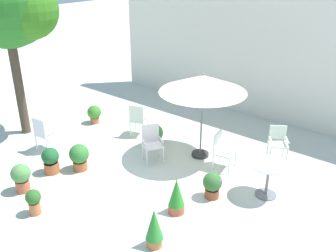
{
  "coord_description": "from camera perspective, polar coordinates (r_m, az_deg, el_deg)",
  "views": [
    {
      "loc": [
        5.08,
        -5.74,
        4.69
      ],
      "look_at": [
        0.0,
        0.53,
        1.02
      ],
      "focal_mm": 40.14,
      "sensor_mm": 36.0,
      "label": 1
    }
  ],
  "objects": [
    {
      "name": "potted_plant_7",
      "position": [
        10.1,
        -2.03,
        -1.28
      ],
      "size": [
        0.46,
        0.46,
        0.59
      ],
      "color": "#CB6340",
      "rests_on": "ground"
    },
    {
      "name": "potted_plant_4",
      "position": [
        7.51,
        1.29,
        -10.61
      ],
      "size": [
        0.33,
        0.33,
        0.77
      ],
      "color": "#B0593D",
      "rests_on": "ground"
    },
    {
      "name": "villa_facade",
      "position": [
        12.02,
        13.12,
        10.41
      ],
      "size": [
        10.45,
        0.3,
        3.8
      ],
      "primitive_type": "cube",
      "color": "silver",
      "rests_on": "ground"
    },
    {
      "name": "potted_plant_8",
      "position": [
        11.66,
        -11.13,
        1.89
      ],
      "size": [
        0.42,
        0.42,
        0.56
      ],
      "color": "#BA613E",
      "rests_on": "ground"
    },
    {
      "name": "potted_plant_1",
      "position": [
        8.02,
        6.76,
        -8.78
      ],
      "size": [
        0.41,
        0.41,
        0.58
      ],
      "color": "brown",
      "rests_on": "ground"
    },
    {
      "name": "patio_chair_2",
      "position": [
        10.2,
        -18.4,
        -0.87
      ],
      "size": [
        0.5,
        0.48,
        0.95
      ],
      "color": "white",
      "rests_on": "ground"
    },
    {
      "name": "potted_plant_2",
      "position": [
        7.96,
        -19.73,
        -10.59
      ],
      "size": [
        0.3,
        0.3,
        0.54
      ],
      "color": "#C66B42",
      "rests_on": "ground"
    },
    {
      "name": "ground_plane",
      "position": [
        8.99,
        -2.13,
        -7.03
      ],
      "size": [
        60.0,
        60.0,
        0.0
      ],
      "primitive_type": "plane",
      "color": "beige"
    },
    {
      "name": "cafe_table_0",
      "position": [
        8.18,
        14.99,
        -6.94
      ],
      "size": [
        0.83,
        0.83,
        0.78
      ],
      "color": "white",
      "rests_on": "ground"
    },
    {
      "name": "patio_umbrella_0",
      "position": [
        8.96,
        5.33,
        6.34
      ],
      "size": [
        2.11,
        2.11,
        2.21
      ],
      "color": "#2D2D2D",
      "rests_on": "ground"
    },
    {
      "name": "potted_plant_3",
      "position": [
        6.73,
        -2.1,
        -15.13
      ],
      "size": [
        0.32,
        0.32,
        0.78
      ],
      "color": "#C36E3E",
      "rests_on": "ground"
    },
    {
      "name": "potted_plant_6",
      "position": [
        8.72,
        -21.39,
        -7.14
      ],
      "size": [
        0.42,
        0.42,
        0.65
      ],
      "color": "#B3593B",
      "rests_on": "ground"
    },
    {
      "name": "patio_chair_4",
      "position": [
        9.05,
        8.18,
        -3.35
      ],
      "size": [
        0.52,
        0.55,
        0.9
      ],
      "color": "white",
      "rests_on": "ground"
    },
    {
      "name": "patio_chair_0",
      "position": [
        9.22,
        -2.48,
        -2.28
      ],
      "size": [
        0.6,
        0.61,
        0.94
      ],
      "color": "silver",
      "rests_on": "ground"
    },
    {
      "name": "potted_plant_5",
      "position": [
        9.23,
        -17.39,
        -4.94
      ],
      "size": [
        0.4,
        0.4,
        0.64
      ],
      "color": "#AE5831",
      "rests_on": "ground"
    },
    {
      "name": "patio_chair_3",
      "position": [
        9.71,
        16.35,
        -2.13
      ],
      "size": [
        0.61,
        0.61,
        0.86
      ],
      "color": "silver",
      "rests_on": "ground"
    },
    {
      "name": "patio_chair_1",
      "position": [
        10.55,
        -4.6,
        1.2
      ],
      "size": [
        0.57,
        0.56,
        0.95
      ],
      "color": "silver",
      "rests_on": "ground"
    },
    {
      "name": "potted_plant_0",
      "position": [
        9.16,
        -13.33,
        -4.47
      ],
      "size": [
        0.47,
        0.47,
        0.66
      ],
      "color": "#A85732",
      "rests_on": "ground"
    }
  ]
}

